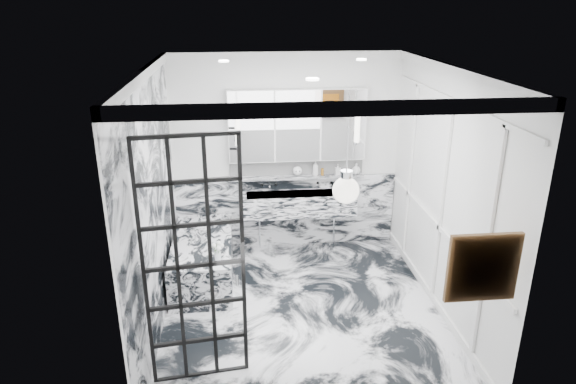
{
  "coord_description": "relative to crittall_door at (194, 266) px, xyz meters",
  "views": [
    {
      "loc": [
        -0.68,
        -5.13,
        3.44
      ],
      "look_at": [
        -0.1,
        0.5,
        1.31
      ],
      "focal_mm": 32.0,
      "sensor_mm": 36.0,
      "label": 1
    }
  ],
  "objects": [
    {
      "name": "crittall_door",
      "position": [
        0.0,
        0.0,
        0.0
      ],
      "size": [
        0.88,
        0.15,
        2.4
      ],
      "primitive_type": null,
      "rotation": [
        0.0,
        0.0,
        0.12
      ],
      "color": "black",
      "rests_on": "floor"
    },
    {
      "name": "sconce_left",
      "position": [
        0.43,
        2.63,
        0.58
      ],
      "size": [
        0.07,
        0.07,
        0.4
      ],
      "primitive_type": "cylinder",
      "color": "white",
      "rests_on": "mirror_cabinet"
    },
    {
      "name": "mirror_cabinet",
      "position": [
        1.25,
        2.72,
        0.62
      ],
      "size": [
        1.9,
        0.16,
        1.0
      ],
      "primitive_type": "cube",
      "color": "white",
      "rests_on": "wall_back"
    },
    {
      "name": "subway_tile",
      "position": [
        1.25,
        2.78,
        0.0
      ],
      "size": [
        1.9,
        0.03,
        0.23
      ],
      "primitive_type": "cube",
      "color": "white",
      "rests_on": "wall_back"
    },
    {
      "name": "ledge",
      "position": [
        1.25,
        2.72,
        -0.13
      ],
      "size": [
        1.9,
        0.14,
        0.04
      ],
      "primitive_type": "cube",
      "color": "silver",
      "rests_on": "wall_back"
    },
    {
      "name": "wall_front",
      "position": [
        1.1,
        -0.8,
        0.2
      ],
      "size": [
        3.6,
        0.0,
        3.6
      ],
      "primitive_type": "plane",
      "rotation": [
        -1.57,
        0.0,
        0.0
      ],
      "color": "white",
      "rests_on": "floor"
    },
    {
      "name": "soap_bottle_a",
      "position": [
        1.51,
        2.71,
        -0.0
      ],
      "size": [
        0.09,
        0.09,
        0.22
      ],
      "primitive_type": "imported",
      "rotation": [
        0.0,
        0.0,
        -0.1
      ],
      "color": "#8C5919",
      "rests_on": "ledge"
    },
    {
      "name": "wall_right",
      "position": [
        2.7,
        1.0,
        0.2
      ],
      "size": [
        0.0,
        3.6,
        3.6
      ],
      "primitive_type": "plane",
      "rotation": [
        1.57,
        0.0,
        -1.57
      ],
      "color": "white",
      "rests_on": "floor"
    },
    {
      "name": "marble_clad_left",
      "position": [
        -0.48,
        1.0,
        0.14
      ],
      "size": [
        0.02,
        3.56,
        2.68
      ],
      "primitive_type": "cube",
      "color": "white",
      "rests_on": "floor"
    },
    {
      "name": "panel_molding",
      "position": [
        2.68,
        1.0,
        0.1
      ],
      "size": [
        0.03,
        3.4,
        2.3
      ],
      "primitive_type": "cube",
      "color": "white",
      "rests_on": "floor"
    },
    {
      "name": "marble_clad_back",
      "position": [
        1.1,
        2.77,
        -0.68
      ],
      "size": [
        3.18,
        0.05,
        1.05
      ],
      "primitive_type": "cube",
      "color": "white",
      "rests_on": "floor"
    },
    {
      "name": "soap_bottle_b",
      "position": [
        1.84,
        2.71,
        -0.03
      ],
      "size": [
        0.08,
        0.08,
        0.16
      ],
      "primitive_type": "imported",
      "rotation": [
        0.0,
        0.0,
        0.12
      ],
      "color": "#4C4C51",
      "rests_on": "ledge"
    },
    {
      "name": "floor",
      "position": [
        1.1,
        1.0,
        -1.2
      ],
      "size": [
        3.6,
        3.6,
        0.0
      ],
      "primitive_type": "plane",
      "color": "white",
      "rests_on": "ground"
    },
    {
      "name": "wall_left",
      "position": [
        -0.5,
        1.0,
        0.2
      ],
      "size": [
        0.0,
        3.6,
        3.6
      ],
      "primitive_type": "plane",
      "rotation": [
        1.57,
        0.0,
        1.57
      ],
      "color": "white",
      "rests_on": "floor"
    },
    {
      "name": "trough_sink",
      "position": [
        1.25,
        2.55,
        -0.47
      ],
      "size": [
        1.6,
        0.45,
        0.3
      ],
      "primitive_type": "cube",
      "color": "silver",
      "rests_on": "wall_back"
    },
    {
      "name": "amber_bottle",
      "position": [
        1.61,
        2.71,
        -0.06
      ],
      "size": [
        0.04,
        0.04,
        0.1
      ],
      "primitive_type": "cylinder",
      "color": "#8C5919",
      "rests_on": "ledge"
    },
    {
      "name": "artwork",
      "position": [
        2.3,
        -0.76,
        0.27
      ],
      "size": [
        0.48,
        0.05,
        0.48
      ],
      "primitive_type": "cube",
      "color": "#C97114",
      "rests_on": "wall_front"
    },
    {
      "name": "face_pot",
      "position": [
        1.25,
        2.71,
        -0.04
      ],
      "size": [
        0.13,
        0.13,
        0.13
      ],
      "primitive_type": "sphere",
      "color": "white",
      "rests_on": "ledge"
    },
    {
      "name": "pendant_light",
      "position": [
        1.3,
        -0.24,
        0.76
      ],
      "size": [
        0.22,
        0.22,
        0.22
      ],
      "primitive_type": "sphere",
      "color": "white",
      "rests_on": "ceiling"
    },
    {
      "name": "wall_back",
      "position": [
        1.1,
        2.8,
        0.2
      ],
      "size": [
        3.6,
        0.0,
        3.6
      ],
      "primitive_type": "plane",
      "rotation": [
        1.57,
        0.0,
        0.0
      ],
      "color": "white",
      "rests_on": "floor"
    },
    {
      "name": "soap_bottle_c",
      "position": [
        2.1,
        2.71,
        -0.03
      ],
      "size": [
        0.15,
        0.15,
        0.16
      ],
      "primitive_type": "imported",
      "rotation": [
        0.0,
        0.0,
        0.19
      ],
      "color": "silver",
      "rests_on": "ledge"
    },
    {
      "name": "bathtub",
      "position": [
        -0.07,
        1.89,
        -0.93
      ],
      "size": [
        0.75,
        1.65,
        0.55
      ],
      "primitive_type": "cube",
      "color": "silver",
      "rests_on": "floor"
    },
    {
      "name": "flower_vase",
      "position": [
        0.15,
        1.29,
        -0.59
      ],
      "size": [
        0.08,
        0.08,
        0.12
      ],
      "primitive_type": "cylinder",
      "color": "silver",
      "rests_on": "bathtub"
    },
    {
      "name": "sconce_right",
      "position": [
        2.07,
        2.63,
        0.58
      ],
      "size": [
        0.07,
        0.07,
        0.4
      ],
      "primitive_type": "cylinder",
      "color": "white",
      "rests_on": "mirror_cabinet"
    },
    {
      "name": "ceiling",
      "position": [
        1.1,
        1.0,
        1.6
      ],
      "size": [
        3.6,
        3.6,
        0.0
      ],
      "primitive_type": "plane",
      "rotation": [
        3.14,
        0.0,
        0.0
      ],
      "color": "white",
      "rests_on": "wall_back"
    }
  ]
}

